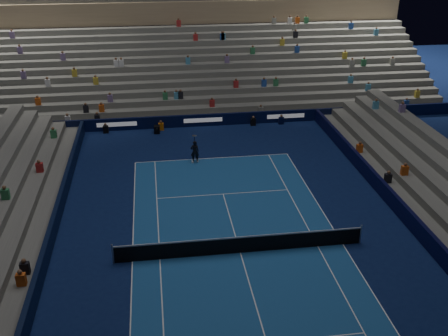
% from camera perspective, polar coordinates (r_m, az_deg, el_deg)
% --- Properties ---
extents(ground, '(90.00, 90.00, 0.00)m').
position_cam_1_polar(ground, '(27.12, 1.80, -9.25)').
color(ground, '#0B1844').
rests_on(ground, ground).
extents(court_surface, '(10.97, 23.77, 0.01)m').
position_cam_1_polar(court_surface, '(27.12, 1.80, -9.24)').
color(court_surface, '#194C8D').
rests_on(court_surface, ground).
extents(sponsor_barrier_far, '(44.00, 0.25, 1.00)m').
position_cam_1_polar(sponsor_barrier_far, '(43.30, -2.33, 5.26)').
color(sponsor_barrier_far, black).
rests_on(sponsor_barrier_far, ground).
extents(sponsor_barrier_east, '(0.25, 37.00, 1.00)m').
position_cam_1_polar(sponsor_barrier_east, '(29.85, 20.61, -6.39)').
color(sponsor_barrier_east, black).
rests_on(sponsor_barrier_east, ground).
extents(sponsor_barrier_west, '(0.25, 37.00, 1.00)m').
position_cam_1_polar(sponsor_barrier_west, '(27.16, -19.10, -9.52)').
color(sponsor_barrier_west, black).
rests_on(sponsor_barrier_west, ground).
extents(grandstand_main, '(44.00, 15.20, 11.20)m').
position_cam_1_polar(grandstand_main, '(51.44, -3.49, 11.85)').
color(grandstand_main, slate).
rests_on(grandstand_main, ground).
extents(tennis_net, '(12.90, 0.10, 1.10)m').
position_cam_1_polar(tennis_net, '(26.84, 1.81, -8.36)').
color(tennis_net, '#B2B2B7').
rests_on(tennis_net, ground).
extents(tennis_player, '(0.61, 0.42, 1.62)m').
position_cam_1_polar(tennis_player, '(36.53, -3.21, 1.81)').
color(tennis_player, black).
rests_on(tennis_player, ground).
extents(broadcast_camera, '(0.48, 0.92, 0.60)m').
position_cam_1_polar(broadcast_camera, '(42.15, -7.35, 4.21)').
color(broadcast_camera, black).
rests_on(broadcast_camera, ground).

